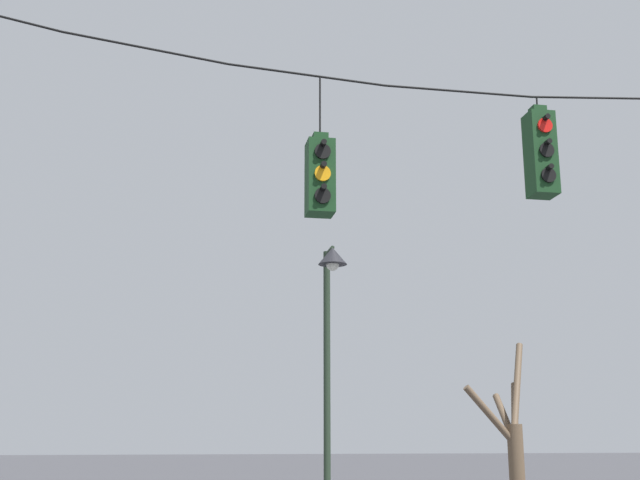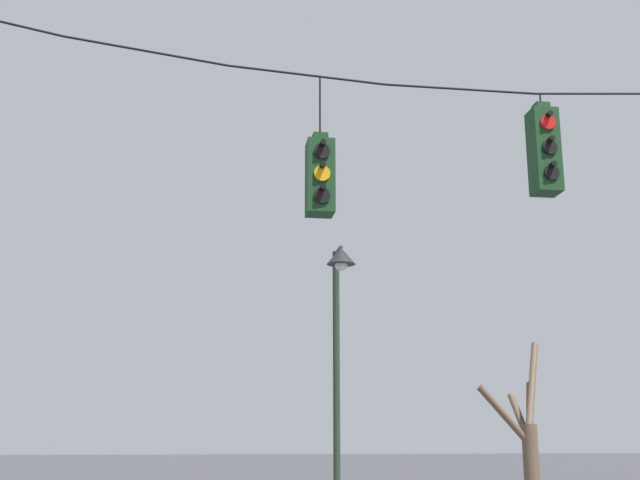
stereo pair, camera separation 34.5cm
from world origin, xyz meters
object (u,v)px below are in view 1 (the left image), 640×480
traffic_light_near_left_pole (320,176)px  bare_tree (514,458)px  traffic_light_over_intersection (541,153)px  street_lamp (330,327)px

traffic_light_near_left_pole → bare_tree: 9.13m
traffic_light_over_intersection → bare_tree: (2.23, 6.59, -4.07)m
traffic_light_over_intersection → street_lamp: size_ratio=0.25×
street_lamp → bare_tree: street_lamp is taller
traffic_light_over_intersection → street_lamp: traffic_light_over_intersection is taller
traffic_light_near_left_pole → traffic_light_over_intersection: (2.98, 0.00, 0.49)m
street_lamp → bare_tree: 5.41m
street_lamp → traffic_light_near_left_pole: bearing=-102.4°
traffic_light_over_intersection → street_lamp: 5.00m
street_lamp → bare_tree: bearing=29.3°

